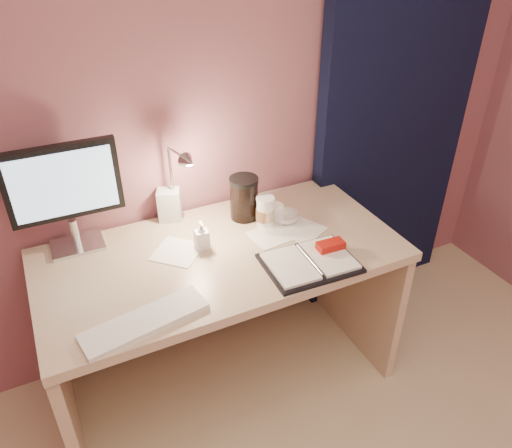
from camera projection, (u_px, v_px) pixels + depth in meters
name	position (u px, v px, depth m)	size (l,w,h in m)	color
room	(383.00, 92.00, 2.30)	(3.50, 3.50, 3.50)	#C6B28E
desk	(217.00, 285.00, 2.12)	(1.40, 0.70, 0.73)	tan
monitor	(64.00, 189.00, 1.82)	(0.41, 0.15, 0.44)	silver
keyboard	(145.00, 321.00, 1.60)	(0.41, 0.12, 0.02)	white
planner	(312.00, 261.00, 1.87)	(0.35, 0.27, 0.05)	black
paper_a	(302.00, 230.00, 2.06)	(0.16, 0.16, 0.00)	white
paper_b	(270.00, 236.00, 2.03)	(0.15, 0.15, 0.00)	white
paper_c	(177.00, 252.00, 1.93)	(0.17, 0.17, 0.00)	white
coffee_cup	(265.00, 212.00, 2.07)	(0.08, 0.08, 0.13)	white
clear_cup	(274.00, 219.00, 2.02)	(0.07, 0.07, 0.13)	white
bowl	(286.00, 217.00, 2.11)	(0.12, 0.12, 0.04)	silver
lotion_bottle	(202.00, 235.00, 1.93)	(0.05, 0.05, 0.12)	white
dark_jar	(244.00, 200.00, 2.11)	(0.12, 0.12, 0.17)	black
product_box	(169.00, 205.00, 2.10)	(0.09, 0.07, 0.14)	silver
desk_lamp	(172.00, 183.00, 1.95)	(0.11, 0.22, 0.35)	silver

